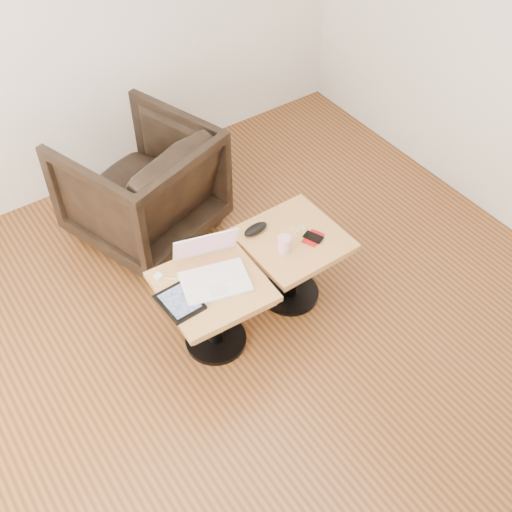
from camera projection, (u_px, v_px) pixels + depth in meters
room_shell at (250, 215)px, 2.58m from camera, size 4.52×4.52×2.71m
side_table_left at (213, 300)px, 3.54m from camera, size 0.58×0.58×0.50m
side_table_right at (292, 253)px, 3.79m from camera, size 0.57×0.57×0.50m
laptop at (212, 270)px, 3.45m from camera, size 0.44×0.43×0.24m
tablet at (180, 302)px, 3.35m from camera, size 0.20×0.25×0.02m
charging_adapter at (158, 276)px, 3.47m from camera, size 0.04×0.04×0.02m
glasses_case at (256, 229)px, 3.71m from camera, size 0.17×0.08×0.05m
striped_cup at (284, 244)px, 3.59m from camera, size 0.09×0.09×0.10m
earbuds_tangle at (299, 229)px, 3.74m from camera, size 0.07×0.05×0.01m
phone_on_sleeve at (313, 237)px, 3.69m from camera, size 0.15×0.13×0.02m
armchair at (141, 185)px, 4.20m from camera, size 1.07×1.09×0.79m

